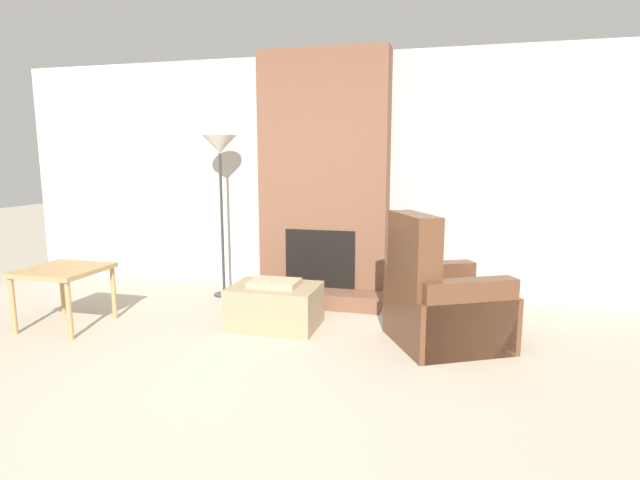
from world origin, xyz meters
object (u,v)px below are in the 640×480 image
armchair (440,306)px  floor_lamp_left (220,154)px  side_table (64,275)px  ottoman (275,305)px

armchair → floor_lamp_left: (-2.34, 0.92, 1.23)m
armchair → side_table: size_ratio=1.68×
ottoman → floor_lamp_left: floor_lamp_left is taller
armchair → side_table: 3.31m
ottoman → side_table: bearing=-166.1°
ottoman → side_table: 1.91m
side_table → floor_lamp_left: bearing=54.3°
floor_lamp_left → ottoman: bearing=-43.4°
armchair → ottoman: bearing=59.9°
armchair → side_table: (-3.28, -0.38, 0.15)m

